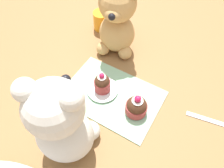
# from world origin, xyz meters

# --- Properties ---
(ground_plane) EXTENTS (4.00, 4.00, 0.00)m
(ground_plane) POSITION_xyz_m (0.00, 0.00, 0.00)
(ground_plane) COLOR olive
(knitted_placemat) EXTENTS (0.27, 0.18, 0.01)m
(knitted_placemat) POSITION_xyz_m (0.00, 0.00, 0.00)
(knitted_placemat) COLOR #8EBC99
(knitted_placemat) RESTS_ON ground_plane
(teddy_bear_cream) EXTENTS (0.15, 0.15, 0.25)m
(teddy_bear_cream) POSITION_xyz_m (0.01, 0.17, 0.12)
(teddy_bear_cream) COLOR silver
(teddy_bear_cream) RESTS_ON ground_plane
(teddy_bear_tan) EXTENTS (0.13, 0.13, 0.23)m
(teddy_bear_tan) POSITION_xyz_m (0.08, -0.17, 0.11)
(teddy_bear_tan) COLOR tan
(teddy_bear_tan) RESTS_ON ground_plane
(cupcake_near_cream_bear) EXTENTS (0.06, 0.06, 0.07)m
(cupcake_near_cream_bear) POSITION_xyz_m (-0.08, 0.01, 0.03)
(cupcake_near_cream_bear) COLOR #993333
(cupcake_near_cream_bear) RESTS_ON knitted_placemat
(saucer_plate) EXTENTS (0.09, 0.09, 0.01)m
(saucer_plate) POSITION_xyz_m (0.03, -0.00, 0.01)
(saucer_plate) COLOR silver
(saucer_plate) RESTS_ON knitted_placemat
(cupcake_near_tan_bear) EXTENTS (0.04, 0.04, 0.07)m
(cupcake_near_tan_bear) POSITION_xyz_m (0.03, -0.00, 0.04)
(cupcake_near_tan_bear) COLOR #993333
(cupcake_near_tan_bear) RESTS_ON saucer_plate
(juice_glass) EXTENTS (0.06, 0.06, 0.06)m
(juice_glass) POSITION_xyz_m (0.18, -0.23, 0.03)
(juice_glass) COLOR orange
(juice_glass) RESTS_ON ground_plane
(teaspoon) EXTENTS (0.12, 0.03, 0.01)m
(teaspoon) POSITION_xyz_m (-0.26, -0.06, 0.00)
(teaspoon) COLOR silver
(teaspoon) RESTS_ON ground_plane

